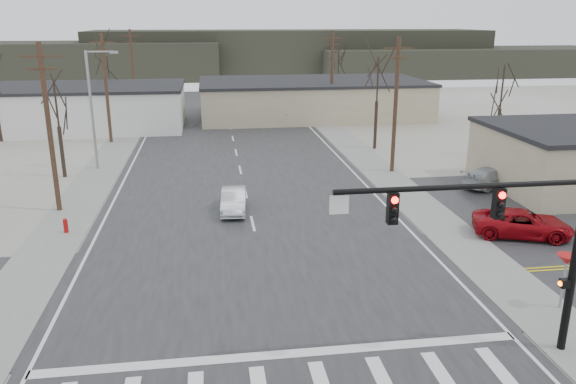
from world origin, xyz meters
The scene contains 29 objects.
ground centered at (0.00, 0.00, 0.00)m, with size 140.00×140.00×0.00m, color silver.
main_road centered at (0.00, 15.00, 0.02)m, with size 18.00×110.00×0.05m, color #262629.
cross_road centered at (0.00, 0.00, 0.02)m, with size 90.00×10.00×0.04m, color #262629.
sidewalk_left centered at (-10.60, 20.00, 0.03)m, with size 3.00×90.00×0.06m, color gray.
sidewalk_right centered at (10.60, 20.00, 0.03)m, with size 3.00×90.00×0.06m, color gray.
traffic_signal_mast centered at (7.89, -6.20, 4.67)m, with size 8.95×0.43×7.20m.
fire_hydrant centered at (-10.20, 8.00, 0.45)m, with size 0.24×0.24×0.87m.
yield_sign centered at (11.50, -3.50, 2.07)m, with size 0.80×0.80×2.35m.
building_left_far centered at (-16.00, 40.00, 2.26)m, with size 22.30×12.30×4.50m.
building_right_far centered at (10.00, 44.00, 2.15)m, with size 26.30×14.30×4.30m.
upole_left_b centered at (-11.50, 12.00, 5.22)m, with size 2.20×0.30×10.00m.
upole_left_c centered at (-11.50, 32.00, 5.22)m, with size 2.20×0.30×10.00m.
upole_left_d centered at (-11.50, 52.00, 5.22)m, with size 2.20×0.30×10.00m.
upole_right_a centered at (11.50, 18.00, 5.22)m, with size 2.20×0.30×10.00m.
upole_right_b centered at (11.50, 40.00, 5.22)m, with size 2.20×0.30×10.00m.
streetlight_main centered at (-10.80, 22.00, 5.09)m, with size 2.40×0.25×9.00m.
tree_left_near centered at (-13.00, 20.00, 5.23)m, with size 3.30×3.30×7.35m.
tree_right_mid centered at (12.50, 26.00, 5.93)m, with size 3.74×3.74×8.33m.
tree_left_far centered at (-14.00, 46.00, 6.28)m, with size 3.96×3.96×8.82m.
tree_right_far centered at (15.00, 52.00, 5.58)m, with size 3.52×3.52×7.84m.
tree_lot centered at (22.00, 22.00, 5.58)m, with size 3.52×3.52×7.84m.
hill_left centered at (-35.00, 92.00, 3.50)m, with size 70.00×18.00×7.00m, color #333026.
hill_center centered at (15.00, 96.00, 4.50)m, with size 80.00×18.00×9.00m, color #333026.
hill_right centered at (50.00, 90.00, 2.75)m, with size 60.00×18.00×5.50m, color #333026.
sedan_crossing centered at (-0.95, 10.33, 0.73)m, with size 1.44×4.13×1.36m, color #B4B8C0.
car_far_a centered at (6.13, 39.60, 0.78)m, with size 2.06×5.06×1.47m, color black.
car_far_b centered at (-0.41, 61.17, 0.76)m, with size 1.68×4.18×1.43m, color black.
car_parked_red centered at (14.15, 4.06, 0.75)m, with size 2.37×5.14×1.43m, color maroon.
car_parked_silver centered at (16.95, 13.00, 0.72)m, with size 1.92×4.73×1.37m, color #A7ACB2.
Camera 1 is at (-2.22, -22.03, 11.22)m, focal length 35.00 mm.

